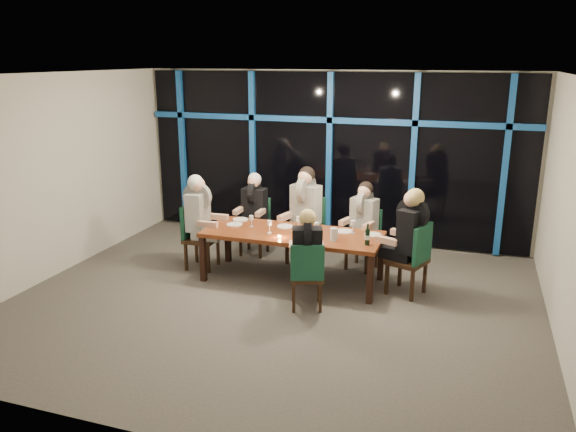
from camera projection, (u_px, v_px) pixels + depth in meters
The scene contains 29 objects.
room at pixel (273, 154), 7.09m from camera, with size 7.04×7.00×3.02m.
window_wall at pixel (331, 155), 9.89m from camera, with size 6.86×0.43×2.94m.
dining_table at pixel (292, 237), 8.19m from camera, with size 2.60×1.00×0.75m.
chair_far_left at pixel (256, 223), 9.43m from camera, with size 0.44×0.44×0.94m.
chair_far_mid at pixel (307, 226), 9.00m from camera, with size 0.60×0.60×1.07m.
chair_far_right at pixel (365, 235), 8.76m from camera, with size 0.55×0.55×0.95m.
chair_end_left at pixel (196, 233), 8.75m from camera, with size 0.49×0.49×1.02m.
chair_end_right at pixel (413, 256), 7.70m from camera, with size 0.62×0.62×1.04m.
chair_near_mid at pixel (307, 273), 7.26m from camera, with size 0.55×0.55×0.93m.
diner_far_left at pixel (254, 202), 9.26m from camera, with size 0.47×0.58×0.92m.
diner_far_mid at pixel (305, 202), 8.81m from camera, with size 0.61×0.72×1.04m.
diner_far_right at pixel (363, 213), 8.59m from camera, with size 0.55×0.64×0.92m.
diner_end_left at pixel (200, 208), 8.62m from camera, with size 0.64×0.51×0.99m.
diner_end_right at pixel (409, 226), 7.64m from camera, with size 0.71×0.63×1.01m.
diner_near_mid at pixel (307, 244), 7.24m from camera, with size 0.56×0.63×0.90m.
plate_far_left at pixel (240, 219), 8.78m from camera, with size 0.24×0.24×0.01m, color white.
plate_far_mid at pixel (285, 226), 8.43m from camera, with size 0.24×0.24×0.01m, color white.
plate_far_right at pixel (345, 231), 8.19m from camera, with size 0.24×0.24×0.01m, color white.
plate_end_left at pixel (235, 224), 8.53m from camera, with size 0.24×0.24×0.01m, color white.
plate_end_right at pixel (373, 235), 8.04m from camera, with size 0.24×0.24×0.01m, color white.
plate_near_mid at pixel (305, 240), 7.82m from camera, with size 0.24×0.24×0.01m, color white.
wine_bottle at pixel (367, 237), 7.59m from camera, with size 0.07×0.07×0.30m.
water_pitcher at pixel (334, 234), 7.77m from camera, with size 0.11×0.10×0.18m.
tea_light at pixel (280, 237), 7.92m from camera, with size 0.05×0.05×0.03m, color #F99E4A.
wine_glass_a at pixel (270, 224), 8.10m from camera, with size 0.07×0.07×0.18m.
wine_glass_b at pixel (298, 220), 8.31m from camera, with size 0.07×0.07×0.19m.
wine_glass_c at pixel (316, 226), 8.06m from camera, with size 0.07×0.07×0.17m.
wine_glass_d at pixel (251, 219), 8.41m from camera, with size 0.07×0.07×0.17m.
wine_glass_e at pixel (353, 224), 8.10m from camera, with size 0.07×0.07×0.19m.
Camera 1 is at (2.42, -6.61, 3.21)m, focal length 35.00 mm.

